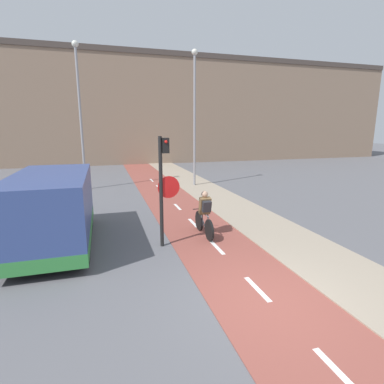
{
  "coord_description": "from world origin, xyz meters",
  "views": [
    {
      "loc": [
        -3.16,
        -4.96,
        3.57
      ],
      "look_at": [
        0.0,
        5.66,
        1.2
      ],
      "focal_mm": 28.0,
      "sensor_mm": 36.0,
      "label": 1
    }
  ],
  "objects_px": {
    "street_lamp_far": "(80,104)",
    "cyclist_near": "(205,215)",
    "traffic_light_pole": "(164,180)",
    "van": "(53,211)",
    "street_lamp_sidewalk": "(195,107)"
  },
  "relations": [
    {
      "from": "street_lamp_far",
      "to": "cyclist_near",
      "type": "bearing_deg",
      "value": -66.12
    },
    {
      "from": "traffic_light_pole",
      "to": "street_lamp_far",
      "type": "xyz_separation_m",
      "value": [
        -2.76,
        9.98,
        2.84
      ]
    },
    {
      "from": "traffic_light_pole",
      "to": "van",
      "type": "relative_size",
      "value": 0.68
    },
    {
      "from": "cyclist_near",
      "to": "van",
      "type": "bearing_deg",
      "value": 173.34
    },
    {
      "from": "street_lamp_far",
      "to": "street_lamp_sidewalk",
      "type": "distance_m",
      "value": 6.59
    },
    {
      "from": "van",
      "to": "traffic_light_pole",
      "type": "bearing_deg",
      "value": -17.27
    },
    {
      "from": "street_lamp_far",
      "to": "cyclist_near",
      "type": "distance_m",
      "value": 11.22
    },
    {
      "from": "street_lamp_far",
      "to": "van",
      "type": "height_order",
      "value": "street_lamp_far"
    },
    {
      "from": "street_lamp_sidewalk",
      "to": "van",
      "type": "relative_size",
      "value": 1.64
    },
    {
      "from": "cyclist_near",
      "to": "traffic_light_pole",
      "type": "bearing_deg",
      "value": -162.53
    },
    {
      "from": "street_lamp_far",
      "to": "street_lamp_sidewalk",
      "type": "bearing_deg",
      "value": -6.72
    },
    {
      "from": "street_lamp_sidewalk",
      "to": "street_lamp_far",
      "type": "bearing_deg",
      "value": 173.28
    },
    {
      "from": "traffic_light_pole",
      "to": "cyclist_near",
      "type": "xyz_separation_m",
      "value": [
        1.45,
        0.46,
        -1.34
      ]
    },
    {
      "from": "street_lamp_far",
      "to": "cyclist_near",
      "type": "xyz_separation_m",
      "value": [
        4.22,
        -9.52,
        -4.18
      ]
    },
    {
      "from": "traffic_light_pole",
      "to": "cyclist_near",
      "type": "distance_m",
      "value": 2.03
    }
  ]
}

